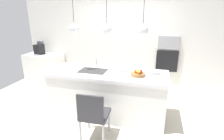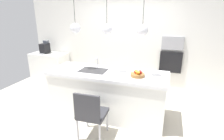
% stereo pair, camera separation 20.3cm
% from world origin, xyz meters
% --- Properties ---
extents(floor, '(6.60, 6.60, 0.00)m').
position_xyz_m(floor, '(0.00, 0.00, 0.00)').
color(floor, beige).
rests_on(floor, ground).
extents(back_wall, '(6.00, 0.10, 2.60)m').
position_xyz_m(back_wall, '(0.00, 1.65, 1.30)').
color(back_wall, silver).
rests_on(back_wall, ground).
extents(kitchen_island, '(2.40, 0.88, 0.96)m').
position_xyz_m(kitchen_island, '(0.00, 0.00, 0.48)').
color(kitchen_island, white).
rests_on(kitchen_island, ground).
extents(sink_basin, '(0.56, 0.40, 0.02)m').
position_xyz_m(sink_basin, '(-0.31, 0.00, 0.95)').
color(sink_basin, '#2D2D30').
rests_on(sink_basin, kitchen_island).
extents(faucet, '(0.02, 0.17, 0.22)m').
position_xyz_m(faucet, '(-0.31, 0.21, 1.10)').
color(faucet, silver).
rests_on(faucet, kitchen_island).
extents(fruit_bowl, '(0.27, 0.27, 0.14)m').
position_xyz_m(fruit_bowl, '(0.63, -0.08, 1.01)').
color(fruit_bowl, '#9E6B38').
rests_on(fruit_bowl, kitchen_island).
extents(side_counter, '(1.10, 0.60, 0.90)m').
position_xyz_m(side_counter, '(-2.40, 1.28, 0.45)').
color(side_counter, white).
rests_on(side_counter, ground).
extents(coffee_machine, '(0.20, 0.35, 0.38)m').
position_xyz_m(coffee_machine, '(-2.52, 1.28, 1.06)').
color(coffee_machine, black).
rests_on(coffee_machine, side_counter).
extents(microwave, '(0.54, 0.08, 0.34)m').
position_xyz_m(microwave, '(1.21, 1.58, 1.36)').
color(microwave, '#9E9EA3').
rests_on(microwave, back_wall).
extents(oven, '(0.56, 0.08, 0.56)m').
position_xyz_m(oven, '(1.21, 1.58, 0.86)').
color(oven, black).
rests_on(oven, back_wall).
extents(chair_near, '(0.48, 0.48, 0.90)m').
position_xyz_m(chair_near, '(-0.00, -0.82, 0.50)').
color(chair_near, '#333338').
rests_on(chair_near, ground).
extents(pendant_light_left, '(0.20, 0.20, 0.80)m').
position_xyz_m(pendant_light_left, '(-0.66, 0.00, 1.80)').
color(pendant_light_left, silver).
extents(pendant_light_center, '(0.20, 0.20, 0.80)m').
position_xyz_m(pendant_light_center, '(0.00, 0.00, 1.80)').
color(pendant_light_center, silver).
extents(pendant_light_right, '(0.20, 0.20, 0.80)m').
position_xyz_m(pendant_light_right, '(0.66, 0.00, 1.80)').
color(pendant_light_right, silver).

